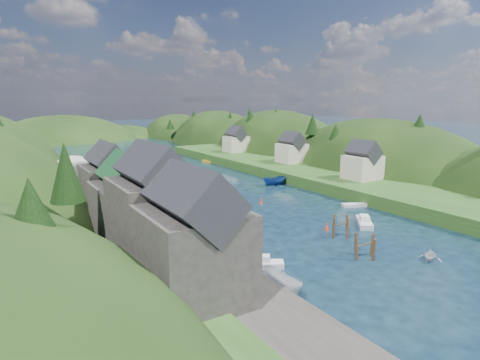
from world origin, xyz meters
TOP-DOWN VIEW (x-y plane):
  - ground at (0.00, 50.00)m, footprint 600.00×600.00m
  - hillside_right at (45.00, 75.00)m, footprint 36.00×245.56m
  - far_hills at (1.22, 174.01)m, footprint 103.00×68.00m
  - hill_trees at (0.05, 63.81)m, footprint 92.64×149.83m
  - quay_left at (-24.00, 20.00)m, footprint 12.00×110.00m
  - terrace_left_grass at (-31.00, 20.00)m, footprint 12.00×110.00m
  - quayside_buildings at (-26.00, 6.39)m, footprint 8.00×35.84m
  - boat_sheds at (-26.00, 39.00)m, footprint 7.00×21.00m
  - terrace_right at (25.00, 40.00)m, footprint 16.00×120.00m
  - right_bank_cottages at (28.00, 48.33)m, footprint 9.00×59.24m
  - piling_cluster_near at (-2.13, -4.13)m, footprint 3.27×3.05m
  - piling_cluster_far at (1.00, 2.89)m, footprint 3.12×2.92m
  - channel_buoy_near at (1.45, 6.04)m, footprint 0.70×0.70m
  - channel_buoy_far at (1.96, 23.75)m, footprint 0.70×0.70m
  - moored_boats at (-2.12, 23.29)m, footprint 36.15×91.35m

SIDE VIEW (x-z plane):
  - far_hills at x=1.22m, z-range -32.80..11.20m
  - hillside_right at x=45.00m, z-range -31.41..16.59m
  - ground at x=0.00m, z-range 0.00..0.00m
  - channel_buoy_near at x=1.45m, z-range -0.07..1.03m
  - channel_buoy_far at x=1.96m, z-range -0.07..1.03m
  - moored_boats at x=-2.12m, z-range -0.51..1.84m
  - quay_left at x=-24.00m, z-range 0.00..2.00m
  - piling_cluster_near at x=-2.13m, z-range -0.57..2.80m
  - terrace_right at x=25.00m, z-range 0.00..2.40m
  - piling_cluster_far at x=1.00m, z-range -0.57..3.01m
  - terrace_left_grass at x=-31.00m, z-range 0.00..2.50m
  - boat_sheds at x=-26.00m, z-range 1.52..9.02m
  - right_bank_cottages at x=28.00m, z-range 1.64..10.05m
  - quayside_buildings at x=-26.00m, z-range 0.64..13.54m
  - hill_trees at x=0.05m, z-range 4.77..17.46m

